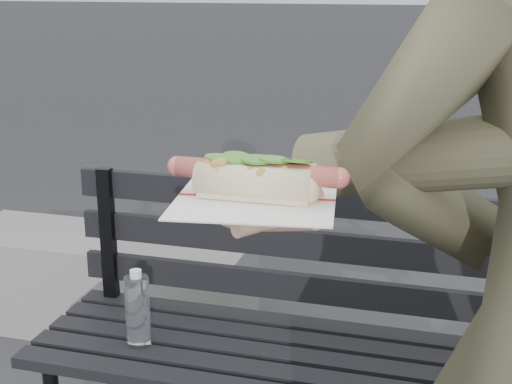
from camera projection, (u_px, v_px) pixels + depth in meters
park_bench at (318, 329)px, 1.87m from camera, size 1.50×0.44×0.88m
concrete_block at (106, 282)px, 2.94m from camera, size 1.20×0.40×0.40m
held_hotdog at (430, 163)px, 0.86m from camera, size 0.63×0.32×0.20m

